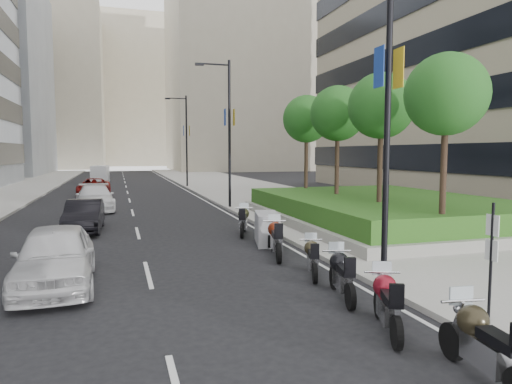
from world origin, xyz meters
name	(u,v)px	position (x,y,z in m)	size (l,w,h in m)	color
ground	(232,317)	(0.00, 0.00, 0.00)	(160.00, 160.00, 0.00)	black
sidewalk_right	(249,190)	(9.00, 30.00, 0.07)	(10.00, 100.00, 0.15)	#9E9B93
lane_edge	(190,193)	(3.70, 30.00, 0.01)	(0.12, 100.00, 0.01)	silver
lane_centre	(128,194)	(-1.50, 30.00, 0.01)	(0.12, 100.00, 0.01)	silver
building_cream_right	(243,79)	(22.00, 80.00, 18.00)	(28.00, 24.00, 36.00)	#B7AD93
building_cream_left	(40,89)	(-18.00, 100.00, 17.00)	(26.00, 24.00, 34.00)	#B7AD93
building_cream_centre	(132,95)	(2.00, 120.00, 19.00)	(30.00, 24.00, 38.00)	#B7AD93
planter	(383,217)	(10.00, 10.00, 0.35)	(10.00, 14.00, 0.40)	gray
hedge	(383,205)	(10.00, 10.00, 0.95)	(9.40, 13.40, 0.80)	#1C5117
tree_0	(446,95)	(8.50, 4.00, 5.42)	(2.80, 2.80, 6.30)	#332319
tree_1	(381,106)	(8.50, 8.00, 5.42)	(2.80, 2.80, 6.30)	#332319
tree_2	(338,114)	(8.50, 12.00, 5.42)	(2.80, 2.80, 6.30)	#332319
tree_3	(306,119)	(8.50, 16.00, 5.42)	(2.80, 2.80, 6.30)	#332319
lamp_post_0	(383,89)	(4.14, 1.00, 5.07)	(2.34, 0.45, 9.00)	black
lamp_post_1	(227,126)	(4.14, 18.00, 5.07)	(2.34, 0.45, 9.00)	black
lamp_post_2	(185,136)	(4.14, 36.00, 5.07)	(2.34, 0.45, 9.00)	black
parking_sign	(491,255)	(4.80, -2.00, 1.46)	(0.06, 0.32, 2.50)	black
motorcycle_0	(482,344)	(2.96, -3.77, 0.60)	(0.75, 2.25, 1.12)	black
motorcycle_1	(387,303)	(2.69, -1.64, 0.57)	(0.97, 2.06, 1.07)	black
motorcycle_2	(341,275)	(2.79, 0.46, 0.57)	(0.78, 2.12, 1.07)	black
motorcycle_3	(312,258)	(2.93, 2.47, 0.52)	(0.83, 1.90, 0.98)	black
motorcycle_4	(276,239)	(2.72, 4.96, 0.62)	(0.85, 2.30, 1.16)	black
motorcycle_5	(267,229)	(3.10, 7.06, 0.60)	(1.21, 2.10, 1.20)	black
motorcycle_6	(243,221)	(2.79, 9.32, 0.59)	(0.95, 2.14, 1.11)	black
car_a	(55,256)	(-3.86, 3.44, 0.80)	(1.90, 4.71, 1.61)	silver
car_b	(84,216)	(-3.73, 12.10, 0.70)	(1.47, 4.22, 1.39)	black
car_c	(95,198)	(-3.62, 19.71, 0.76)	(2.14, 5.27, 1.53)	silver
car_d	(94,187)	(-4.16, 29.90, 0.69)	(2.28, 4.96, 1.38)	maroon
delivery_van	(100,175)	(-4.22, 46.39, 0.91)	(2.01, 4.71, 1.94)	white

